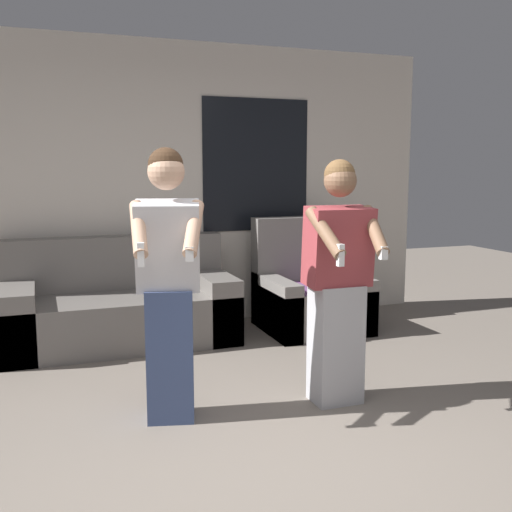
# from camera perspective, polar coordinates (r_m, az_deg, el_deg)

# --- Properties ---
(ground_plane) EXTENTS (14.00, 14.00, 0.00)m
(ground_plane) POSITION_cam_1_polar(r_m,az_deg,el_deg) (3.15, 1.28, -20.52)
(ground_plane) COLOR slate
(wall_back) EXTENTS (5.70, 0.07, 2.70)m
(wall_back) POSITION_cam_1_polar(r_m,az_deg,el_deg) (5.78, -9.89, 6.60)
(wall_back) COLOR silver
(wall_back) RESTS_ON ground_plane
(couch) EXTENTS (1.95, 0.90, 0.91)m
(couch) POSITION_cam_1_polar(r_m,az_deg,el_deg) (5.39, -12.78, -4.85)
(couch) COLOR slate
(couch) RESTS_ON ground_plane
(armchair) EXTENTS (0.92, 0.87, 1.05)m
(armchair) POSITION_cam_1_polar(r_m,az_deg,el_deg) (5.74, 5.12, -3.71)
(armchair) COLOR slate
(armchair) RESTS_ON ground_plane
(person_left) EXTENTS (0.46, 0.55, 1.64)m
(person_left) POSITION_cam_1_polar(r_m,az_deg,el_deg) (3.58, -8.32, -2.62)
(person_left) COLOR #384770
(person_left) RESTS_ON ground_plane
(person_right) EXTENTS (0.48, 0.46, 1.58)m
(person_right) POSITION_cam_1_polar(r_m,az_deg,el_deg) (3.87, 7.80, -2.56)
(person_right) COLOR #B2B2B7
(person_right) RESTS_ON ground_plane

